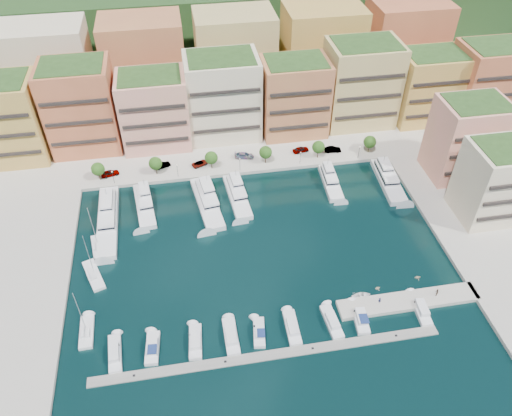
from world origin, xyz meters
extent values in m
plane|color=black|center=(0.00, 0.00, 0.00)|extent=(400.00, 400.00, 0.00)
cube|color=#9E998E|center=(0.00, 62.00, 0.00)|extent=(220.00, 64.00, 2.00)
cube|color=#9E998E|center=(62.00, -8.00, 0.00)|extent=(34.00, 76.00, 2.00)
cube|color=#1C3314|center=(0.00, 110.00, 0.00)|extent=(240.00, 40.00, 58.00)
cube|color=gray|center=(-3.00, -30.00, 0.00)|extent=(72.00, 2.20, 0.35)
cube|color=#9E998E|center=(30.00, -22.00, 0.00)|extent=(32.00, 5.00, 2.00)
cube|color=tan|center=(-66.00, 50.00, 13.00)|extent=(22.00, 16.00, 24.00)
cube|color=#CC6D44|center=(-44.00, 52.00, 14.00)|extent=(20.00, 16.00, 26.00)
cube|color=black|center=(-44.00, 43.75, 14.00)|extent=(18.40, 0.50, 0.90)
cube|color=#25431B|center=(-44.00, 52.00, 27.40)|extent=(17.60, 14.08, 0.80)
cube|color=#EB8B83|center=(-23.00, 50.00, 12.00)|extent=(20.00, 15.00, 22.00)
cube|color=black|center=(-23.00, 42.25, 12.00)|extent=(18.40, 0.50, 0.90)
cube|color=#25431B|center=(-23.00, 50.00, 23.40)|extent=(17.60, 13.20, 0.80)
cube|color=beige|center=(-2.00, 52.00, 13.50)|extent=(22.00, 16.00, 25.00)
cube|color=black|center=(-2.00, 43.75, 13.50)|extent=(20.24, 0.50, 0.90)
cube|color=#25431B|center=(-2.00, 52.00, 26.40)|extent=(19.36, 14.08, 0.80)
cube|color=#BE7D47|center=(20.00, 50.00, 12.50)|extent=(20.00, 15.00, 23.00)
cube|color=black|center=(20.00, 42.25, 12.50)|extent=(18.40, 0.50, 0.90)
cube|color=#25431B|center=(20.00, 50.00, 24.40)|extent=(17.60, 13.20, 0.80)
cube|color=tan|center=(42.00, 52.00, 14.00)|extent=(22.00, 16.00, 26.00)
cube|color=black|center=(42.00, 43.75, 14.00)|extent=(20.24, 0.50, 0.90)
cube|color=#25431B|center=(42.00, 52.00, 27.40)|extent=(19.36, 14.08, 0.80)
cube|color=tan|center=(64.00, 50.00, 12.00)|extent=(20.00, 15.00, 22.00)
cube|color=black|center=(64.00, 42.25, 12.00)|extent=(18.40, 0.50, 0.90)
cube|color=#25431B|center=(64.00, 50.00, 23.40)|extent=(17.60, 13.20, 0.80)
cube|color=#CC6D44|center=(84.00, 48.00, 13.00)|extent=(22.00, 16.00, 24.00)
cube|color=black|center=(84.00, 39.75, 13.00)|extent=(20.24, 0.50, 0.90)
cube|color=#25431B|center=(84.00, 48.00, 25.40)|extent=(19.36, 14.08, 0.80)
cube|color=#EB8B83|center=(62.00, 20.00, 12.00)|extent=(18.00, 14.00, 22.00)
cube|color=black|center=(62.00, 12.75, 12.00)|extent=(16.56, 0.50, 0.90)
cube|color=#25431B|center=(62.00, 20.00, 23.40)|extent=(15.84, 12.32, 0.80)
cube|color=beige|center=(62.00, 2.00, 11.00)|extent=(18.00, 14.00, 20.00)
cube|color=beige|center=(-55.00, 74.00, 16.00)|extent=(26.00, 18.00, 30.00)
cube|color=#BE7D47|center=(-25.00, 74.00, 16.00)|extent=(26.00, 18.00, 30.00)
cube|color=tan|center=(5.00, 74.00, 16.00)|extent=(26.00, 18.00, 30.00)
cube|color=tan|center=(35.00, 74.00, 16.00)|extent=(26.00, 18.00, 30.00)
cube|color=#CC6D44|center=(65.00, 74.00, 16.00)|extent=(26.00, 18.00, 30.00)
cylinder|color=#473323|center=(-40.00, 33.50, 2.50)|extent=(0.24, 0.24, 3.00)
sphere|color=#1A4112|center=(-40.00, 33.50, 4.75)|extent=(3.80, 3.80, 3.80)
cylinder|color=#473323|center=(-24.00, 33.50, 2.50)|extent=(0.24, 0.24, 3.00)
sphere|color=#1A4112|center=(-24.00, 33.50, 4.75)|extent=(3.80, 3.80, 3.80)
cylinder|color=#473323|center=(-8.00, 33.50, 2.50)|extent=(0.24, 0.24, 3.00)
sphere|color=#1A4112|center=(-8.00, 33.50, 4.75)|extent=(3.80, 3.80, 3.80)
cylinder|color=#473323|center=(8.00, 33.50, 2.50)|extent=(0.24, 0.24, 3.00)
sphere|color=#1A4112|center=(8.00, 33.50, 4.75)|extent=(3.80, 3.80, 3.80)
cylinder|color=#473323|center=(24.00, 33.50, 2.50)|extent=(0.24, 0.24, 3.00)
sphere|color=#1A4112|center=(24.00, 33.50, 4.75)|extent=(3.80, 3.80, 3.80)
cylinder|color=#473323|center=(40.00, 33.50, 2.50)|extent=(0.24, 0.24, 3.00)
sphere|color=#1A4112|center=(40.00, 33.50, 4.75)|extent=(3.80, 3.80, 3.80)
cylinder|color=black|center=(-36.00, 31.20, 3.00)|extent=(0.10, 0.10, 4.00)
sphere|color=#FFF2CC|center=(-36.00, 31.20, 5.05)|extent=(0.30, 0.30, 0.30)
cylinder|color=black|center=(-18.00, 31.20, 3.00)|extent=(0.10, 0.10, 4.00)
sphere|color=#FFF2CC|center=(-18.00, 31.20, 5.05)|extent=(0.30, 0.30, 0.30)
cylinder|color=black|center=(0.00, 31.20, 3.00)|extent=(0.10, 0.10, 4.00)
sphere|color=#FFF2CC|center=(0.00, 31.20, 5.05)|extent=(0.30, 0.30, 0.30)
cylinder|color=black|center=(18.00, 31.20, 3.00)|extent=(0.10, 0.10, 4.00)
sphere|color=#FFF2CC|center=(18.00, 31.20, 5.05)|extent=(0.30, 0.30, 0.30)
cylinder|color=black|center=(36.00, 31.20, 3.00)|extent=(0.10, 0.10, 4.00)
sphere|color=#FFF2CC|center=(36.00, 31.20, 5.05)|extent=(0.30, 0.30, 0.30)
cube|color=white|center=(-37.16, 15.53, 0.35)|extent=(5.38, 27.01, 2.30)
cube|color=white|center=(-37.16, 18.23, 2.40)|extent=(4.30, 14.87, 1.80)
cube|color=black|center=(-37.16, 18.23, 2.40)|extent=(4.36, 14.94, 0.55)
cube|color=white|center=(-37.16, 20.38, 4.00)|extent=(3.11, 8.13, 1.40)
cylinder|color=#B2B2B7|center=(-37.16, 22.00, 5.60)|extent=(0.14, 0.14, 1.80)
cube|color=white|center=(-27.66, 20.02, 0.35)|extent=(6.22, 18.33, 2.30)
cube|color=white|center=(-27.66, 21.81, 2.40)|extent=(4.55, 10.21, 1.80)
cube|color=black|center=(-27.66, 21.81, 2.40)|extent=(4.62, 10.27, 0.55)
cube|color=white|center=(-27.66, 23.25, 4.00)|extent=(3.12, 5.64, 1.40)
cylinder|color=#B2B2B7|center=(-27.66, 24.33, 5.60)|extent=(0.14, 0.14, 1.80)
cube|color=black|center=(-27.66, 20.02, -0.10)|extent=(6.27, 18.38, 0.35)
cube|color=white|center=(-10.92, 18.20, 0.35)|extent=(7.74, 22.07, 2.30)
cube|color=white|center=(-10.92, 20.36, 2.40)|extent=(5.59, 12.31, 1.80)
cube|color=black|center=(-10.92, 20.36, 2.40)|extent=(5.66, 12.38, 0.55)
cube|color=white|center=(-10.92, 22.09, 4.00)|extent=(3.81, 6.81, 1.40)
cylinder|color=#B2B2B7|center=(-10.92, 23.38, 5.60)|extent=(0.14, 0.14, 1.80)
cube|color=white|center=(-2.47, 19.65, 0.35)|extent=(5.94, 19.00, 2.30)
cube|color=white|center=(-2.47, 21.52, 2.40)|extent=(4.47, 10.55, 1.80)
cube|color=black|center=(-2.47, 21.52, 2.40)|extent=(4.54, 10.61, 0.55)
cube|color=white|center=(-2.47, 23.01, 4.00)|extent=(3.12, 5.81, 1.40)
cylinder|color=#B2B2B7|center=(-2.47, 24.14, 5.60)|extent=(0.14, 0.14, 1.80)
cube|color=white|center=(24.61, 21.18, 0.35)|extent=(4.87, 15.83, 2.30)
cube|color=white|center=(24.61, 22.75, 2.40)|extent=(3.76, 8.77, 1.80)
cube|color=black|center=(24.61, 22.75, 2.40)|extent=(3.83, 8.83, 0.55)
cube|color=white|center=(24.61, 24.00, 4.00)|extent=(2.66, 4.82, 1.40)
cylinder|color=#B2B2B7|center=(24.61, 24.94, 5.60)|extent=(0.14, 0.14, 1.80)
cube|color=white|center=(41.11, 19.09, 0.35)|extent=(6.21, 20.10, 2.30)
cube|color=white|center=(41.11, 21.07, 2.40)|extent=(4.76, 11.14, 1.80)
cube|color=black|center=(41.11, 21.07, 2.40)|extent=(4.82, 11.20, 0.55)
cube|color=white|center=(41.11, 22.66, 4.00)|extent=(3.36, 6.12, 1.40)
cylinder|color=#B2B2B7|center=(41.11, 23.85, 5.60)|extent=(0.14, 0.14, 1.80)
cube|color=silver|center=(-33.82, -24.50, 0.25)|extent=(3.07, 8.98, 1.40)
cube|color=silver|center=(-33.82, -24.94, 1.55)|extent=(2.23, 4.36, 1.10)
cube|color=black|center=(-33.82, -23.17, 1.30)|extent=(1.82, 0.21, 0.55)
cube|color=silver|center=(-26.30, -24.50, 0.25)|extent=(3.31, 7.86, 1.40)
cube|color=silver|center=(-26.30, -24.88, 1.55)|extent=(2.38, 3.84, 1.10)
cube|color=black|center=(-26.30, -23.35, 1.30)|extent=(1.92, 0.26, 0.55)
cube|color=navy|center=(-26.30, -25.88, 2.15)|extent=(2.05, 2.45, 0.12)
cube|color=silver|center=(-17.53, -24.50, 0.25)|extent=(3.20, 8.47, 1.40)
cube|color=silver|center=(-17.53, -24.92, 1.55)|extent=(2.32, 4.12, 1.10)
cube|color=black|center=(-17.53, -23.25, 1.30)|extent=(1.88, 0.24, 0.55)
cube|color=silver|center=(-10.11, -24.50, 0.25)|extent=(2.83, 9.04, 1.40)
cube|color=silver|center=(-10.11, -24.95, 1.55)|extent=(2.18, 4.35, 1.10)
cube|color=black|center=(-10.11, -23.15, 1.30)|extent=(1.97, 0.12, 0.55)
cube|color=silver|center=(-4.16, -24.50, 0.25)|extent=(3.32, 7.52, 1.40)
cube|color=silver|center=(-4.16, -24.86, 1.55)|extent=(2.29, 3.71, 1.10)
cube|color=black|center=(-4.16, -23.41, 1.30)|extent=(1.69, 0.33, 0.55)
cube|color=navy|center=(-4.16, -25.81, 2.15)|extent=(1.93, 2.38, 0.12)
cube|color=silver|center=(2.94, -24.50, 0.25)|extent=(2.82, 8.80, 1.40)
cube|color=silver|center=(2.94, -24.94, 1.55)|extent=(2.14, 4.24, 1.10)
cube|color=black|center=(2.94, -23.19, 1.30)|extent=(1.89, 0.14, 0.55)
cube|color=silver|center=(11.64, -24.50, 0.25)|extent=(3.16, 8.89, 1.40)
cube|color=silver|center=(11.64, -24.94, 1.55)|extent=(2.28, 4.32, 1.10)
cube|color=black|center=(11.64, -23.19, 1.30)|extent=(1.83, 0.23, 0.55)
cube|color=silver|center=(17.94, -24.50, 0.25)|extent=(3.49, 8.55, 1.40)
cube|color=silver|center=(17.94, -24.92, 1.55)|extent=(2.47, 4.19, 1.10)
cube|color=black|center=(17.94, -23.25, 1.30)|extent=(1.92, 0.29, 0.55)
cube|color=navy|center=(17.94, -26.00, 2.15)|extent=(2.11, 2.67, 0.12)
cube|color=silver|center=(31.74, -24.50, 0.25)|extent=(3.11, 9.12, 1.40)
cube|color=silver|center=(31.74, -24.95, 1.55)|extent=(2.23, 4.43, 1.10)
cube|color=black|center=(31.74, -23.16, 1.30)|extent=(1.79, 0.23, 0.55)
cube|color=white|center=(-39.92, -18.20, 0.20)|extent=(3.01, 8.31, 1.20)
cube|color=white|center=(-39.92, -19.02, 1.10)|extent=(1.73, 2.10, 0.60)
cylinder|color=#B2B2B7|center=(-39.92, -17.79, 6.80)|extent=(0.14, 0.14, 12.00)
cylinder|color=#B2B2B7|center=(-39.92, -19.44, 1.80)|extent=(0.20, 3.71, 0.10)
cube|color=white|center=(-39.21, 7.07, 0.20)|extent=(3.94, 8.12, 1.20)
cube|color=white|center=(-39.21, 6.29, 1.10)|extent=(1.92, 2.18, 0.60)
cylinder|color=#B2B2B7|center=(-39.21, 7.46, 6.80)|extent=(0.14, 0.14, 12.00)
cylinder|color=#B2B2B7|center=(-39.21, 5.90, 1.80)|extent=(0.67, 3.47, 0.10)
cube|color=white|center=(-39.57, -2.33, 0.20)|extent=(6.05, 10.37, 1.20)
cube|color=white|center=(-39.57, -3.33, 1.10)|extent=(2.43, 2.93, 0.60)
cylinder|color=#B2B2B7|center=(-39.57, -1.83, 6.80)|extent=(0.14, 0.14, 12.00)
cylinder|color=#B2B2B7|center=(-39.57, -3.83, 1.80)|extent=(1.63, 4.27, 0.10)
imported|color=silver|center=(20.21, -18.93, 0.45)|extent=(4.64, 3.52, 0.90)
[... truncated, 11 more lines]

